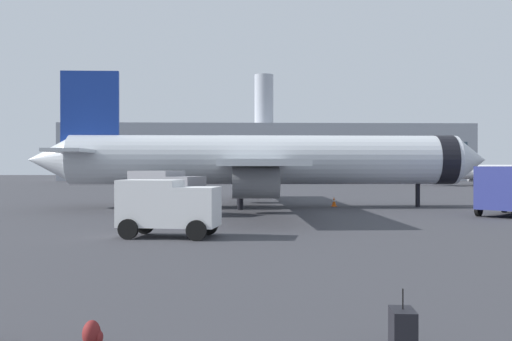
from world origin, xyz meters
name	(u,v)px	position (x,y,z in m)	size (l,w,h in m)	color
airplane_at_gate	(263,160)	(1.87, 40.84, 3.66)	(35.64, 32.05, 10.50)	silver
airplane_taxiing	(484,172)	(39.66, 87.59, 2.22)	(21.74, 19.62, 6.38)	white
service_truck	(166,190)	(-4.81, 34.33, 1.61)	(5.26, 4.28, 2.90)	gray
fuel_truck	(511,188)	(17.68, 33.01, 1.77)	(6.00, 5.88, 3.20)	navy
cargo_van	(168,205)	(-3.22, 22.36, 1.45)	(4.70, 3.02, 2.60)	white
safety_cone_near	(334,202)	(7.59, 41.68, 0.39)	(0.44, 0.44, 0.79)	#F2590C
safety_cone_mid	(152,198)	(-7.71, 47.64, 0.36)	(0.44, 0.44, 0.74)	#F2590C
safety_cone_far	(188,201)	(-4.10, 43.36, 0.33)	(0.44, 0.44, 0.68)	#F2590C
rolling_suitcase	(403,329)	(2.81, 6.21, 0.39)	(0.46, 0.68, 1.10)	black
traveller_backpack	(92,334)	(-2.64, 6.64, 0.23)	(0.36, 0.40, 0.48)	maroon
terminal_building	(267,152)	(6.68, 130.23, 6.37)	(91.06, 21.39, 24.52)	#9EA3AD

